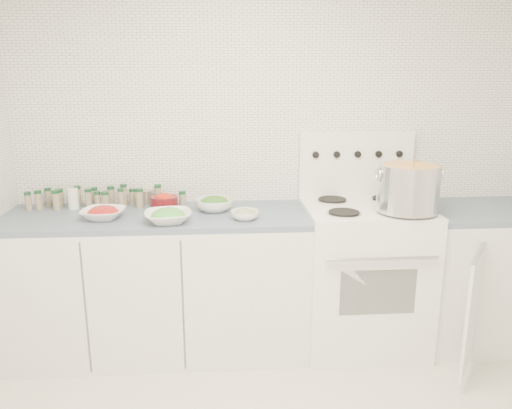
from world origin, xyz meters
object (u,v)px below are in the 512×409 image
(stove, at_px, (362,271))
(stock_pot, at_px, (408,186))
(bowl_tomato, at_px, (103,213))
(bowl_snowpea, at_px, (168,216))

(stove, xyz_separation_m, stock_pot, (0.19, -0.18, 0.60))
(stock_pot, distance_m, bowl_tomato, 1.80)
(bowl_tomato, height_order, bowl_snowpea, bowl_snowpea)
(bowl_tomato, bearing_deg, stove, 2.51)
(bowl_tomato, bearing_deg, bowl_snowpea, -14.86)
(stock_pot, relative_size, bowl_tomato, 1.35)
(stock_pot, bearing_deg, stove, 137.71)
(stock_pot, xyz_separation_m, bowl_tomato, (-1.79, 0.11, -0.16))
(bowl_tomato, distance_m, bowl_snowpea, 0.40)
(stove, height_order, bowl_tomato, stove)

